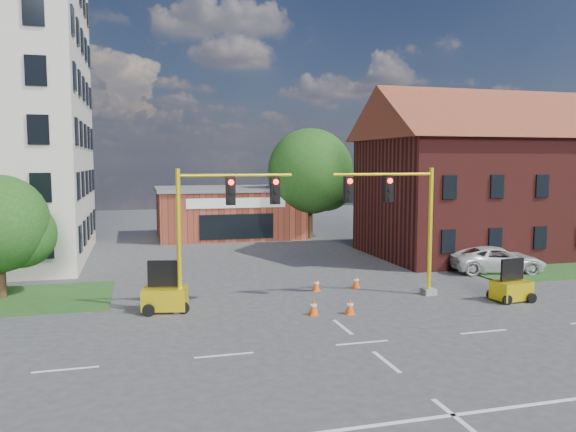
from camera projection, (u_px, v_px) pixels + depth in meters
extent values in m
plane|color=#3C3C3F|center=(362.00, 343.00, 20.17)|extent=(120.00, 120.00, 0.00)
cube|color=maroon|center=(229.00, 213.00, 48.79)|extent=(12.00, 8.00, 4.00)
cube|color=slate|center=(228.00, 189.00, 48.59)|extent=(12.40, 8.40, 0.30)
cube|color=white|center=(237.00, 203.00, 44.79)|extent=(8.00, 0.10, 0.80)
cube|color=black|center=(237.00, 227.00, 44.97)|extent=(6.00, 0.10, 2.00)
cube|color=#541C19|center=(511.00, 197.00, 39.84)|extent=(20.00, 10.00, 8.00)
cylinder|color=#3C2416|center=(310.00, 215.00, 47.60)|extent=(0.44, 0.44, 4.03)
sphere|color=#1B4916|center=(310.00, 171.00, 47.25)|extent=(7.21, 7.21, 7.21)
sphere|color=#1B4916|center=(325.00, 182.00, 48.00)|extent=(5.04, 5.04, 5.04)
cylinder|color=#3C2416|center=(1.00, 272.00, 26.49)|extent=(0.44, 0.44, 2.56)
sphere|color=#1B4916|center=(22.00, 234.00, 26.85)|extent=(3.23, 3.23, 3.23)
cube|color=gray|center=(180.00, 308.00, 24.36)|extent=(0.60, 0.60, 0.30)
cylinder|color=yellow|center=(179.00, 241.00, 24.07)|extent=(0.20, 0.20, 6.20)
cylinder|color=yellow|center=(236.00, 175.00, 24.45)|extent=(5.00, 0.14, 0.14)
cube|color=black|center=(231.00, 191.00, 24.45)|extent=(0.40, 0.32, 1.20)
cube|color=black|center=(275.00, 191.00, 24.97)|extent=(0.40, 0.32, 1.20)
sphere|color=#FF0C07|center=(231.00, 182.00, 24.24)|extent=(0.24, 0.24, 0.24)
cube|color=gray|center=(429.00, 291.00, 27.48)|extent=(0.60, 0.60, 0.30)
cylinder|color=yellow|center=(430.00, 232.00, 27.19)|extent=(0.20, 0.20, 6.20)
cylinder|color=yellow|center=(384.00, 174.00, 26.27)|extent=(5.00, 0.14, 0.14)
cube|color=black|center=(388.00, 189.00, 26.41)|extent=(0.40, 0.32, 1.20)
cube|color=black|center=(349.00, 190.00, 25.88)|extent=(0.40, 0.32, 1.20)
sphere|color=#FF0C07|center=(390.00, 181.00, 26.19)|extent=(0.24, 0.24, 0.24)
cube|color=yellow|center=(165.00, 298.00, 24.39)|extent=(2.10, 1.63, 0.94)
cube|color=black|center=(165.00, 273.00, 24.28)|extent=(1.45, 0.44, 1.14)
cube|color=yellow|center=(511.00, 290.00, 26.18)|extent=(1.83, 1.35, 0.84)
cube|color=black|center=(512.00, 269.00, 26.09)|extent=(1.31, 0.30, 1.03)
cube|color=#FF540D|center=(314.00, 314.00, 23.82)|extent=(0.38, 0.38, 0.04)
cone|color=#FF540D|center=(314.00, 307.00, 23.79)|extent=(0.40, 0.40, 0.70)
cylinder|color=white|center=(314.00, 305.00, 23.78)|extent=(0.27, 0.27, 0.09)
cube|color=#FF540D|center=(316.00, 291.00, 28.22)|extent=(0.38, 0.38, 0.04)
cone|color=#FF540D|center=(316.00, 284.00, 28.19)|extent=(0.40, 0.40, 0.70)
cylinder|color=white|center=(316.00, 283.00, 28.18)|extent=(0.27, 0.27, 0.09)
cube|color=#FF540D|center=(350.00, 314.00, 23.96)|extent=(0.38, 0.38, 0.04)
cone|color=#FF540D|center=(350.00, 306.00, 23.93)|extent=(0.40, 0.40, 0.70)
cylinder|color=white|center=(350.00, 304.00, 23.92)|extent=(0.27, 0.27, 0.09)
cube|color=#FF540D|center=(356.00, 288.00, 28.92)|extent=(0.38, 0.38, 0.04)
cone|color=#FF540D|center=(356.00, 281.00, 28.88)|extent=(0.40, 0.40, 0.70)
cylinder|color=white|center=(356.00, 280.00, 28.88)|extent=(0.27, 0.27, 0.09)
imported|color=silver|center=(497.00, 260.00, 32.96)|extent=(5.84, 3.60, 1.51)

